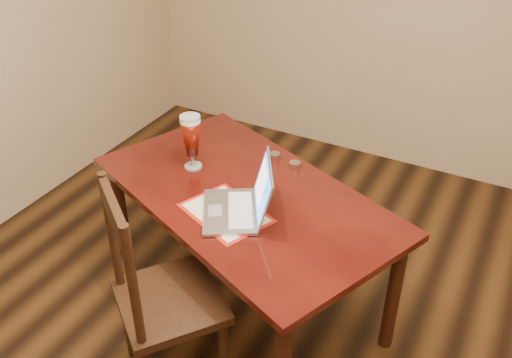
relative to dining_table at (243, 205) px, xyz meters
The scene contains 3 objects.
room_shell 1.33m from the dining_table, 52.40° to the right, with size 4.51×5.01×2.71m.
dining_table is the anchor object (origin of this frame).
dining_chair 0.64m from the dining_table, 97.38° to the right, with size 0.64×0.64×1.11m.
Camera 1 is at (0.70, -1.45, 2.36)m, focal length 40.00 mm.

